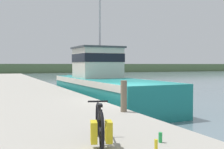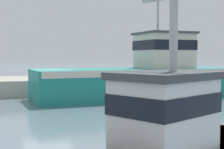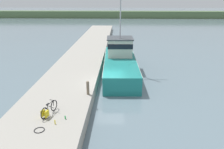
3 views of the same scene
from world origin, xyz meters
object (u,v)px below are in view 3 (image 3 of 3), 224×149
at_px(mooring_post, 88,88).
at_px(water_bottle_on_curb, 55,122).
at_px(water_bottle_by_bike, 65,117).
at_px(bicycle_touring, 48,110).
at_px(fishing_boat_main, 120,61).

xyz_separation_m(mooring_post, water_bottle_on_curb, (-1.35, -4.21, -0.40)).
bearing_deg(water_bottle_by_bike, bicycle_touring, 161.83).
relative_size(water_bottle_on_curb, water_bottle_by_bike, 1.25).
bearing_deg(mooring_post, fishing_boat_main, 73.77).
bearing_deg(water_bottle_by_bike, mooring_post, 76.21).
distance_m(water_bottle_on_curb, water_bottle_by_bike, 0.75).
height_order(bicycle_touring, mooring_post, mooring_post).
xyz_separation_m(water_bottle_on_curb, water_bottle_by_bike, (0.46, 0.58, -0.03)).
xyz_separation_m(fishing_boat_main, water_bottle_by_bike, (-3.31, -11.93, -0.21)).
relative_size(bicycle_touring, water_bottle_by_bike, 8.38).
distance_m(fishing_boat_main, water_bottle_on_curb, 13.07).
distance_m(fishing_boat_main, water_bottle_by_bike, 12.38).
height_order(fishing_boat_main, water_bottle_on_curb, fishing_boat_main).
bearing_deg(fishing_boat_main, bicycle_touring, -113.10).
xyz_separation_m(fishing_boat_main, water_bottle_on_curb, (-3.77, -12.52, -0.19)).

